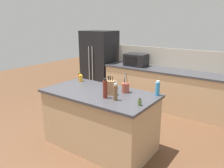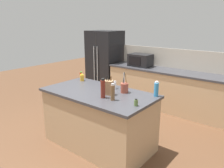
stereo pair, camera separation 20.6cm
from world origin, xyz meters
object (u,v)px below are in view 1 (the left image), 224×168
(honey_jar, at_px, (81,78))
(hot_sauce_bottle, at_px, (80,76))
(salt_shaker, at_px, (115,85))
(refrigerator, at_px, (100,63))
(vinegar_bottle, at_px, (105,89))
(utensil_crock, at_px, (126,87))
(pepper_grinder, at_px, (115,92))
(dish_soap_bottle, at_px, (158,88))
(microwave, at_px, (136,60))
(spice_jar_oregano, at_px, (140,102))
(knife_block, at_px, (110,87))

(honey_jar, relative_size, hot_sauce_bottle, 0.83)
(salt_shaker, relative_size, hot_sauce_bottle, 0.85)
(refrigerator, bearing_deg, salt_shaker, -45.81)
(refrigerator, relative_size, vinegar_bottle, 6.11)
(utensil_crock, distance_m, salt_shaker, 0.25)
(salt_shaker, bearing_deg, pepper_grinder, -54.93)
(honey_jar, bearing_deg, utensil_crock, -4.14)
(refrigerator, xyz_separation_m, dish_soap_bottle, (2.61, -1.87, 0.16))
(refrigerator, distance_m, salt_shaker, 2.73)
(microwave, bearing_deg, utensil_crock, -64.72)
(dish_soap_bottle, bearing_deg, pepper_grinder, -126.34)
(refrigerator, relative_size, honey_jar, 13.67)
(dish_soap_bottle, bearing_deg, refrigerator, 144.47)
(vinegar_bottle, bearing_deg, spice_jar_oregano, 3.53)
(honey_jar, height_order, pepper_grinder, pepper_grinder)
(vinegar_bottle, bearing_deg, honey_jar, 153.30)
(honey_jar, height_order, hot_sauce_bottle, hot_sauce_bottle)
(utensil_crock, relative_size, pepper_grinder, 1.32)
(dish_soap_bottle, distance_m, pepper_grinder, 0.67)
(hot_sauce_bottle, distance_m, dish_soap_bottle, 1.57)
(honey_jar, height_order, spice_jar_oregano, honey_jar)
(refrigerator, relative_size, microwave, 3.26)
(refrigerator, distance_m, dish_soap_bottle, 3.21)
(refrigerator, bearing_deg, hot_sauce_bottle, -61.28)
(knife_block, distance_m, honey_jar, 0.95)
(utensil_crock, bearing_deg, microwave, 115.28)
(refrigerator, bearing_deg, spice_jar_oregano, -42.56)
(utensil_crock, height_order, spice_jar_oregano, utensil_crock)
(refrigerator, xyz_separation_m, hot_sauce_bottle, (1.04, -1.90, 0.13))
(knife_block, xyz_separation_m, dish_soap_bottle, (0.60, 0.38, -0.01))
(knife_block, relative_size, dish_soap_bottle, 1.26)
(hot_sauce_bottle, xyz_separation_m, spice_jar_oregano, (1.55, -0.48, -0.03))
(hot_sauce_bottle, height_order, dish_soap_bottle, dish_soap_bottle)
(knife_block, height_order, hot_sauce_bottle, knife_block)
(microwave, height_order, salt_shaker, microwave)
(honey_jar, distance_m, hot_sauce_bottle, 0.09)
(refrigerator, xyz_separation_m, vinegar_bottle, (2.04, -2.41, 0.19))
(salt_shaker, height_order, hot_sauce_bottle, hot_sauce_bottle)
(microwave, height_order, dish_soap_bottle, microwave)
(vinegar_bottle, relative_size, pepper_grinder, 1.20)
(pepper_grinder, bearing_deg, spice_jar_oregano, 3.71)
(microwave, height_order, vinegar_bottle, microwave)
(microwave, relative_size, hot_sauce_bottle, 3.50)
(honey_jar, bearing_deg, spice_jar_oregano, -16.37)
(refrigerator, relative_size, pepper_grinder, 7.31)
(refrigerator, distance_m, vinegar_bottle, 3.17)
(honey_jar, xyz_separation_m, spice_jar_oregano, (1.48, -0.43, -0.02))
(utensil_crock, distance_m, dish_soap_bottle, 0.49)
(dish_soap_bottle, relative_size, pepper_grinder, 0.94)
(microwave, distance_m, honey_jar, 1.90)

